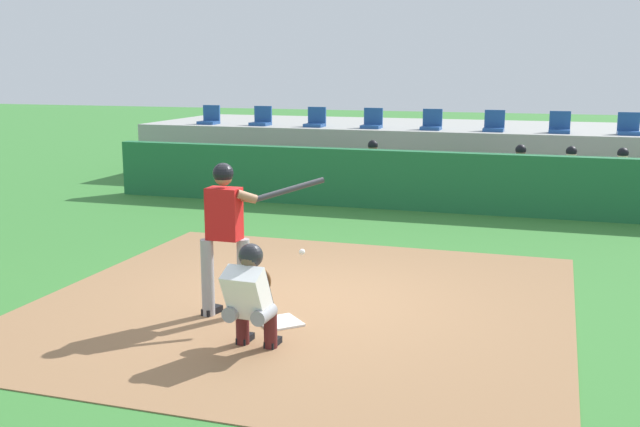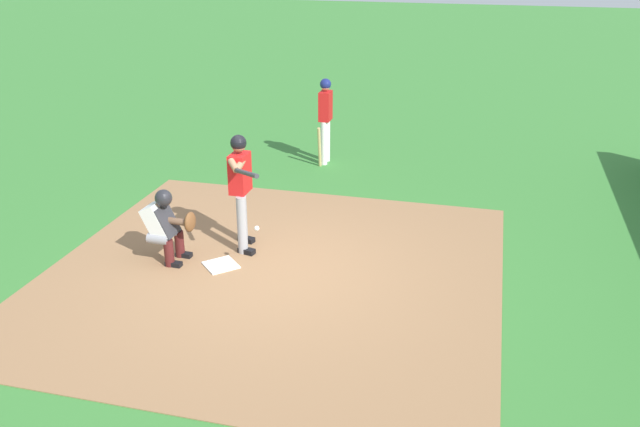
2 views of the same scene
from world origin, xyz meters
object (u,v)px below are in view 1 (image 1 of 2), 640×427
Objects in this scene: dugout_player_0 at (371,169)px; stadium_seat_5 at (494,125)px; catcher_crouched at (251,293)px; stadium_seat_0 at (210,119)px; stadium_seat_2 at (316,121)px; stadium_seat_6 at (560,127)px; dugout_player_1 at (519,176)px; dugout_player_2 at (570,178)px; batter_at_plate at (227,229)px; dugout_player_3 at (621,180)px; stadium_seat_4 at (432,124)px; stadium_seat_1 at (261,120)px; stadium_seat_3 at (372,122)px; stadium_seat_7 at (629,128)px; home_plate at (280,322)px.

dugout_player_0 is 2.71× the size of stadium_seat_5.
stadium_seat_0 is (-5.78, 10.99, 0.93)m from catcher_crouched.
stadium_seat_2 is 5.78m from stadium_seat_6.
dugout_player_1 is 1.00× the size of dugout_player_2.
dugout_player_0 is at bearing 180.00° from dugout_player_2.
batter_at_plate reaches higher than dugout_player_3.
stadium_seat_4 is at bearing 0.00° from stadium_seat_0.
stadium_seat_4 reaches higher than batter_at_plate.
stadium_seat_1 reaches higher than catcher_crouched.
stadium_seat_0 is 1.00× the size of stadium_seat_5.
dugout_player_0 is at bearing 92.01° from batter_at_plate.
catcher_crouched is at bearing -109.36° from dugout_player_2.
batter_at_plate reaches higher than dugout_player_0.
stadium_seat_3 is at bearing 156.10° from dugout_player_2.
stadium_seat_5 is 1.00× the size of stadium_seat_7.
stadium_seat_7 is at bearing 0.00° from stadium_seat_3.
batter_at_plate is at bearing -120.77° from dugout_player_3.
stadium_seat_3 is at bearing 180.00° from stadium_seat_4.
stadium_seat_5 is (2.89, 0.00, 0.00)m from stadium_seat_3.
stadium_seat_5 is at bearing 129.94° from dugout_player_2.
stadium_seat_6 is 1.00× the size of stadium_seat_7.
home_plate is 10.39m from stadium_seat_3.
stadium_seat_2 and stadium_seat_3 have the same top height.
batter_at_plate is 1.39× the size of dugout_player_1.
stadium_seat_1 is at bearing 166.46° from dugout_player_3.
dugout_player_1 is 6.86m from stadium_seat_1.
stadium_seat_1 is (-4.33, 10.18, 1.51)m from home_plate.
dugout_player_1 is (2.83, 8.04, -0.36)m from batter_at_plate.
home_plate is 0.34× the size of dugout_player_1.
stadium_seat_1 is (1.44, 0.00, 0.00)m from stadium_seat_0.
stadium_seat_3 is at bearing 159.89° from dugout_player_3.
dugout_player_1 is 2.32m from stadium_seat_5.
dugout_player_3 is (0.97, 0.00, 0.00)m from dugout_player_2.
home_plate is 0.92× the size of stadium_seat_6.
batter_at_plate is at bearing -115.42° from dugout_player_2.
dugout_player_3 is at bearing -58.96° from stadium_seat_6.
stadium_seat_4 reaches higher than dugout_player_0.
stadium_seat_0 and stadium_seat_7 have the same top height.
dugout_player_3 is 7.34m from stadium_seat_2.
stadium_seat_2 is 4.33m from stadium_seat_5.
dugout_player_1 is 2.71× the size of stadium_seat_5.
dugout_player_2 is 2.71× the size of stadium_seat_3.
stadium_seat_7 is at bearing 83.82° from dugout_player_3.
home_plate is at bearing -105.84° from stadium_seat_6.
stadium_seat_3 is at bearing 150.56° from dugout_player_1.
stadium_seat_0 reaches higher than home_plate.
stadium_seat_7 is at bearing 68.49° from catcher_crouched.
stadium_seat_5 is (1.44, 0.00, 0.00)m from stadium_seat_4.
dugout_player_3 reaches higher than catcher_crouched.
stadium_seat_5 and stadium_seat_6 have the same top height.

